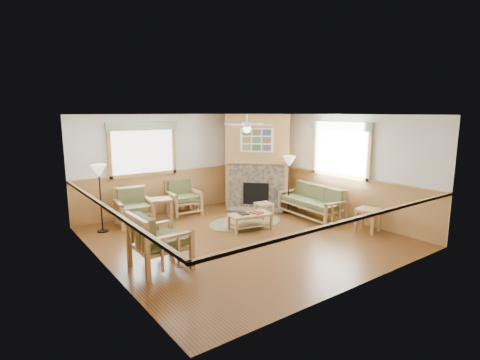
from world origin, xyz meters
TOP-DOWN VIEW (x-y plane):
  - floor at (0.00, 0.00)m, footprint 6.00×6.00m
  - ceiling at (0.00, 0.00)m, footprint 6.00×6.00m
  - wall_back at (0.00, 3.00)m, footprint 6.00×0.02m
  - wall_front at (0.00, -3.00)m, footprint 6.00×0.02m
  - wall_left at (-3.00, 0.00)m, footprint 0.02×6.00m
  - wall_right at (3.00, 0.00)m, footprint 0.02×6.00m
  - wainscot at (0.00, 0.00)m, footprint 6.00×6.00m
  - fireplace at (2.05, 2.05)m, footprint 3.11×3.11m
  - window_back at (-1.10, 2.96)m, footprint 1.90×0.16m
  - window_right at (2.96, -0.20)m, footprint 0.16×1.90m
  - ceiling_fan at (0.30, 0.30)m, footprint 1.59×1.59m
  - sofa at (2.37, 0.22)m, footprint 1.90×0.89m
  - armchair_back_left at (-1.65, 2.30)m, footprint 0.89×0.89m
  - armchair_back_right at (-0.16, 2.55)m, footprint 0.85×0.85m
  - armchair_left at (-2.20, -0.44)m, footprint 0.92×0.92m
  - coffee_table at (0.42, 0.33)m, footprint 1.06×0.67m
  - end_table_chairs at (-0.95, 2.29)m, footprint 0.63×0.62m
  - end_table_sofa at (2.55, -1.39)m, footprint 0.59×0.58m
  - footstool at (1.45, 1.06)m, footprint 0.47×0.47m
  - braided_rug at (0.69, 0.86)m, footprint 2.29×2.29m
  - floor_lamp_left at (-2.45, 2.25)m, footprint 0.45×0.45m
  - floor_lamp_right at (2.24, 0.94)m, footprint 0.45×0.45m
  - book_red at (0.57, 0.28)m, footprint 0.30×0.35m
  - book_dark at (0.27, 0.40)m, footprint 0.24×0.30m

SIDE VIEW (x-z plane):
  - floor at x=0.00m, z-range -0.01..0.00m
  - braided_rug at x=0.69m, z-range 0.00..0.01m
  - footstool at x=1.45m, z-range 0.00..0.36m
  - coffee_table at x=0.42m, z-range 0.00..0.39m
  - end_table_sofa at x=2.55m, z-range 0.00..0.55m
  - end_table_chairs at x=-0.95m, z-range 0.00..0.58m
  - book_dark at x=0.27m, z-range 0.41..0.43m
  - book_red at x=0.57m, z-range 0.41..0.44m
  - sofa at x=2.37m, z-range 0.00..0.85m
  - armchair_back_right at x=-0.16m, z-range 0.00..0.90m
  - armchair_back_left at x=-1.65m, z-range 0.00..0.91m
  - armchair_left at x=-2.20m, z-range 0.00..1.02m
  - wainscot at x=0.00m, z-range 0.00..1.10m
  - floor_lamp_right at x=2.24m, z-range 0.00..1.59m
  - floor_lamp_left at x=-2.45m, z-range 0.00..1.59m
  - wall_back at x=0.00m, z-range 0.00..2.70m
  - wall_front at x=0.00m, z-range 0.00..2.70m
  - wall_left at x=-3.00m, z-range 0.00..2.70m
  - wall_right at x=3.00m, z-range 0.00..2.70m
  - fireplace at x=2.05m, z-range 0.00..2.70m
  - window_back at x=-1.10m, z-range 1.78..3.28m
  - window_right at x=2.96m, z-range 1.78..3.28m
  - ceiling_fan at x=0.30m, z-range 2.48..2.84m
  - ceiling at x=0.00m, z-range 2.70..2.71m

